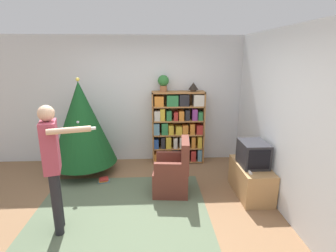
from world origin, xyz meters
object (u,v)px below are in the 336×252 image
at_px(bookshelf, 178,128).
at_px(potted_plant, 163,82).
at_px(standing_person, 53,160).
at_px(table_lamp, 193,86).
at_px(television, 253,154).
at_px(christmas_tree, 82,123).
at_px(armchair, 173,174).

bearing_deg(bookshelf, potted_plant, 178.20).
bearing_deg(standing_person, table_lamp, 121.80).
xyz_separation_m(television, christmas_tree, (-2.91, 0.99, 0.28)).
height_order(christmas_tree, table_lamp, christmas_tree).
relative_size(christmas_tree, standing_person, 1.10).
height_order(armchair, potted_plant, potted_plant).
relative_size(television, standing_person, 0.30).
bearing_deg(table_lamp, armchair, -110.68).
bearing_deg(television, standing_person, -164.67).
distance_m(bookshelf, standing_person, 2.80).
xyz_separation_m(bookshelf, potted_plant, (-0.30, 0.01, 0.94)).
height_order(television, christmas_tree, christmas_tree).
bearing_deg(bookshelf, christmas_tree, -166.85).
height_order(armchair, standing_person, standing_person).
xyz_separation_m(bookshelf, television, (1.07, -1.42, -0.05)).
height_order(standing_person, table_lamp, table_lamp).
relative_size(armchair, potted_plant, 2.80).
relative_size(bookshelf, potted_plant, 4.58).
height_order(television, standing_person, standing_person).
xyz_separation_m(christmas_tree, standing_person, (0.11, -1.75, -0.00)).
bearing_deg(potted_plant, table_lamp, 0.00).
height_order(television, table_lamp, table_lamp).
height_order(standing_person, potted_plant, potted_plant).
relative_size(christmas_tree, table_lamp, 9.14).
height_order(bookshelf, christmas_tree, christmas_tree).
bearing_deg(table_lamp, christmas_tree, -168.41).
distance_m(potted_plant, table_lamp, 0.61).
height_order(bookshelf, armchair, bookshelf).
bearing_deg(standing_person, bookshelf, 126.23).
bearing_deg(standing_person, christmas_tree, 168.31).
height_order(television, potted_plant, potted_plant).
height_order(television, armchair, armchair).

